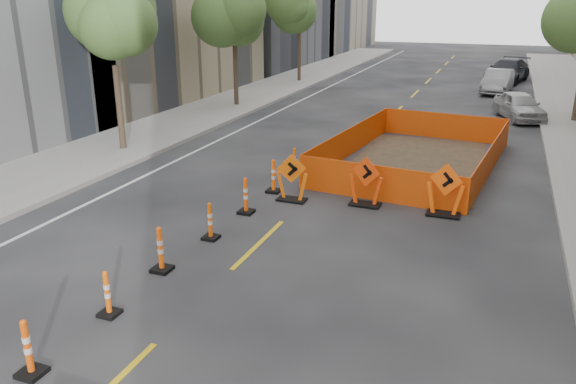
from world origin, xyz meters
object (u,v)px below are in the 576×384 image
at_px(channelizer_7, 273,176).
at_px(parked_car_far, 508,70).
at_px(parked_car_near, 519,106).
at_px(channelizer_8, 294,161).
at_px(chevron_sign_right, 445,190).
at_px(chevron_sign_center, 366,181).
at_px(channelizer_6, 246,196).
at_px(channelizer_2, 27,348).
at_px(channelizer_5, 210,221).
at_px(chevron_sign_left, 292,178).
at_px(parked_car_mid, 498,81).
at_px(channelizer_4, 160,249).
at_px(channelizer_3, 107,293).

height_order(channelizer_7, parked_car_far, parked_car_far).
bearing_deg(parked_car_near, channelizer_8, -139.60).
bearing_deg(chevron_sign_right, parked_car_near, 98.57).
relative_size(channelizer_7, chevron_sign_center, 0.71).
bearing_deg(chevron_sign_right, channelizer_6, -144.83).
xyz_separation_m(channelizer_2, channelizer_5, (0.11, 5.73, -0.02)).
bearing_deg(channelizer_8, chevron_sign_left, -71.27).
bearing_deg(chevron_sign_left, parked_car_mid, 54.08).
relative_size(channelizer_2, chevron_sign_center, 0.68).
xyz_separation_m(channelizer_5, channelizer_8, (0.08, 5.73, -0.01)).
distance_m(channelizer_2, chevron_sign_right, 10.81).
xyz_separation_m(channelizer_5, channelizer_6, (0.07, 1.91, 0.04)).
relative_size(channelizer_4, chevron_sign_center, 0.71).
relative_size(channelizer_4, chevron_sign_right, 0.69).
bearing_deg(channelizer_3, chevron_sign_right, 54.70).
xyz_separation_m(channelizer_8, chevron_sign_left, (0.82, -2.43, 0.24)).
relative_size(channelizer_3, parked_car_far, 0.17).
distance_m(channelizer_8, chevron_sign_right, 5.54).
height_order(channelizer_6, parked_car_mid, parked_car_mid).
relative_size(channelizer_8, parked_car_far, 0.17).
distance_m(channelizer_2, parked_car_near, 24.99).
bearing_deg(chevron_sign_center, parked_car_mid, 100.27).
height_order(channelizer_6, parked_car_near, parked_car_near).
distance_m(channelizer_8, chevron_sign_center, 3.59).
distance_m(channelizer_2, channelizer_4, 3.82).
relative_size(parked_car_near, parked_car_far, 0.72).
height_order(channelizer_2, channelizer_3, channelizer_2).
bearing_deg(channelizer_4, channelizer_8, 88.07).
bearing_deg(channelizer_4, parked_car_far, 78.85).
bearing_deg(chevron_sign_left, chevron_sign_right, -18.58).
xyz_separation_m(channelizer_3, chevron_sign_center, (3.11, 7.50, 0.28)).
relative_size(chevron_sign_right, parked_car_near, 0.38).
xyz_separation_m(channelizer_3, parked_car_far, (6.55, 35.55, 0.33)).
distance_m(channelizer_5, chevron_sign_left, 3.43).
bearing_deg(parked_car_far, chevron_sign_right, -80.22).
height_order(channelizer_8, parked_car_mid, parked_car_mid).
distance_m(channelizer_4, channelizer_8, 7.65).
distance_m(channelizer_3, chevron_sign_right, 9.19).
bearing_deg(channelizer_7, parked_car_near, 63.82).
relative_size(channelizer_5, chevron_sign_left, 0.67).
distance_m(channelizer_2, channelizer_3, 1.91).
bearing_deg(chevron_sign_center, channelizer_7, -165.10).
xyz_separation_m(parked_car_mid, parked_car_far, (0.50, 5.50, 0.07)).
relative_size(chevron_sign_center, parked_car_near, 0.37).
distance_m(channelizer_4, parked_car_mid, 28.80).
xyz_separation_m(channelizer_4, chevron_sign_right, (5.39, 5.58, 0.23)).
xyz_separation_m(channelizer_2, parked_car_near, (7.28, 23.90, 0.17)).
bearing_deg(channelizer_5, chevron_sign_left, 74.67).
relative_size(channelizer_7, parked_car_near, 0.27).
bearing_deg(chevron_sign_center, channelizer_2, -90.71).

